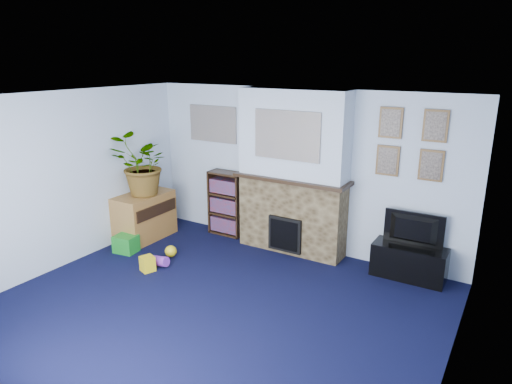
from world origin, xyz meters
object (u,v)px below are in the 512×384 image
Objects in this scene: television at (413,230)px; sideboard at (145,217)px; bookshelf at (227,205)px; tv_stand at (409,262)px.

sideboard is (-3.98, -0.79, -0.31)m from television.
bookshelf is 1.11× the size of sideboard.
bookshelf is 1.34m from sideboard.
sideboard reaches higher than tv_stand.
television is at bearing 90.00° from tv_stand.
television is at bearing 11.19° from sideboard.
sideboard is at bearing 10.20° from television.
tv_stand is at bearing 89.01° from television.
tv_stand is 0.44m from television.
tv_stand is 1.23× the size of television.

